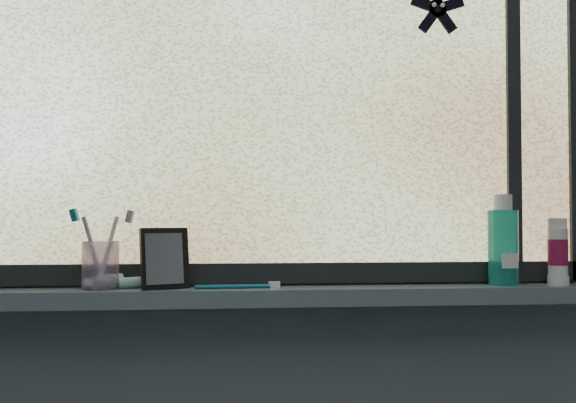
# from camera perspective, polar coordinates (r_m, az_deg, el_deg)

# --- Properties ---
(wall_back) EXTENTS (3.00, 0.01, 2.50)m
(wall_back) POSITION_cam_1_polar(r_m,az_deg,el_deg) (1.62, -0.70, 0.79)
(wall_back) COLOR #9EA3A8
(wall_back) RESTS_ON ground
(windowsill) EXTENTS (1.62, 0.14, 0.04)m
(windowsill) POSITION_cam_1_polar(r_m,az_deg,el_deg) (1.55, -0.47, -8.35)
(windowsill) COLOR #4E5E68
(windowsill) RESTS_ON wall_back
(window_pane) EXTENTS (1.50, 0.01, 1.00)m
(window_pane) POSITION_cam_1_polar(r_m,az_deg,el_deg) (1.63, -0.63, 10.71)
(window_pane) COLOR silver
(window_pane) RESTS_ON wall_back
(frame_bottom) EXTENTS (1.60, 0.03, 0.05)m
(frame_bottom) POSITION_cam_1_polar(r_m,az_deg,el_deg) (1.59, -0.62, -6.37)
(frame_bottom) COLOR black
(frame_bottom) RESTS_ON windowsill
(frame_right) EXTENTS (0.05, 0.03, 1.10)m
(frame_right) POSITION_cam_1_polar(r_m,az_deg,el_deg) (1.86, 24.26, 9.31)
(frame_right) COLOR black
(frame_right) RESTS_ON wall_back
(frame_mullion) EXTENTS (0.03, 0.03, 1.00)m
(frame_mullion) POSITION_cam_1_polar(r_m,az_deg,el_deg) (1.78, 19.30, 9.74)
(frame_mullion) COLOR black
(frame_mullion) RESTS_ON wall_back
(starfish_sticker) EXTENTS (0.15, 0.02, 0.15)m
(starfish_sticker) POSITION_cam_1_polar(r_m,az_deg,el_deg) (1.75, 13.14, 16.34)
(starfish_sticker) COLOR black
(starfish_sticker) RESTS_ON window_pane
(vanity_mirror) EXTENTS (0.13, 0.10, 0.14)m
(vanity_mirror) POSITION_cam_1_polar(r_m,az_deg,el_deg) (1.53, -10.90, -4.99)
(vanity_mirror) COLOR black
(vanity_mirror) RESTS_ON windowsill
(toothpaste_tube) EXTENTS (0.19, 0.11, 0.03)m
(toothpaste_tube) POSITION_cam_1_polar(r_m,az_deg,el_deg) (1.56, -14.89, -6.86)
(toothpaste_tube) COLOR silver
(toothpaste_tube) RESTS_ON windowsill
(toothbrush_cup) EXTENTS (0.09, 0.09, 0.11)m
(toothbrush_cup) POSITION_cam_1_polar(r_m,az_deg,el_deg) (1.56, -16.32, -5.45)
(toothbrush_cup) COLOR #B796C6
(toothbrush_cup) RESTS_ON windowsill
(toothbrush_lying) EXTENTS (0.22, 0.03, 0.01)m
(toothbrush_lying) POSITION_cam_1_polar(r_m,az_deg,el_deg) (1.52, -4.93, -7.45)
(toothbrush_lying) COLOR #0D5D78
(toothbrush_lying) RESTS_ON windowsill
(mouthwash_bottle) EXTENTS (0.09, 0.09, 0.18)m
(mouthwash_bottle) POSITION_cam_1_polar(r_m,az_deg,el_deg) (1.68, 18.58, -3.23)
(mouthwash_bottle) COLOR teal
(mouthwash_bottle) RESTS_ON windowsill
(cream_tube) EXTENTS (0.05, 0.05, 0.12)m
(cream_tube) POSITION_cam_1_polar(r_m,az_deg,el_deg) (1.74, 22.86, -3.93)
(cream_tube) COLOR silver
(cream_tube) RESTS_ON windowsill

